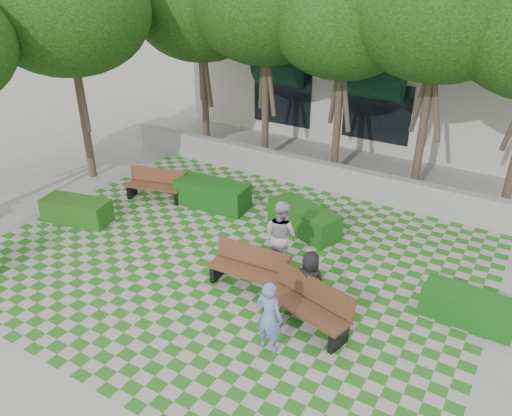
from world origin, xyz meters
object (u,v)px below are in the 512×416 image
Objects in this scene: hedge_west at (77,210)px; person_white at (281,235)px; person_blue at (269,317)px; hedge_midright at (304,219)px; hedge_midleft at (212,194)px; bench_east at (308,305)px; bench_mid at (249,269)px; bench_west at (155,185)px; hedge_east at (468,308)px; person_dark at (309,283)px.

person_white is at bearing 8.94° from hedge_west.
hedge_west is 6.20m from person_white.
person_blue is at bearing -12.78° from hedge_west.
hedge_midright is 0.93× the size of hedge_midleft.
hedge_midleft is at bearing -179.17° from hedge_midright.
bench_east is at bearing -104.41° from person_blue.
hedge_midright is 1.07× the size of hedge_west.
bench_east is 1.09× the size of bench_mid.
bench_west is 1.02× the size of hedge_east.
hedge_west is at bearing -153.97° from hedge_midright.
bench_west is 0.91× the size of hedge_midright.
person_white is (0.22, 1.07, 0.43)m from bench_mid.
bench_west is 7.50m from person_blue.
hedge_midleft is at bearing -17.85° from person_white.
bench_west is at bearing 173.42° from hedge_east.
hedge_midright is 1.34× the size of person_blue.
person_dark is at bearing -154.27° from hedge_east.
person_white is (-1.51, 1.60, 0.40)m from bench_east.
bench_mid is at bearing -43.97° from person_blue.
bench_east is at bearing 144.14° from person_white.
person_dark is 0.81× the size of person_white.
hedge_midleft is 5.57m from person_dark.
bench_east is 0.99× the size of hedge_midright.
hedge_midright is 1.16× the size of person_white.
hedge_midleft is (-3.12, 2.91, -0.08)m from bench_mid.
bench_mid is 0.90× the size of hedge_midright.
bench_mid is 1.21× the size of person_blue.
bench_west is at bearing 68.12° from hedge_west.
person_white reaches higher than bench_mid.
hedge_midleft is at bearing -37.11° from person_dark.
bench_mid reaches higher than hedge_midright.
bench_east is 1.08× the size of bench_west.
bench_east reaches higher than bench_mid.
hedge_midleft reaches higher than hedge_midright.
person_white is at bearing -30.01° from bench_west.
bench_mid is at bearing -163.66° from hedge_east.
hedge_midleft is at bearing 133.49° from bench_mid.
person_blue is at bearing -137.50° from hedge_east.
bench_east is 1.14× the size of person_white.
bench_east is at bearing -39.24° from bench_west.
person_white is (-4.31, -0.26, 0.57)m from hedge_east.
person_dark is at bearing -36.64° from bench_west.
bench_mid is 0.96× the size of hedge_west.
person_blue is at bearing -51.12° from bench_mid.
bench_mid reaches higher than hedge_east.
person_white is (0.29, -1.88, 0.53)m from hedge_midright.
person_dark is (7.43, -0.22, 0.39)m from hedge_west.
person_dark reaches higher than bench_west.
hedge_midleft is at bearing 158.64° from bench_east.
bench_west reaches higher than hedge_midright.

